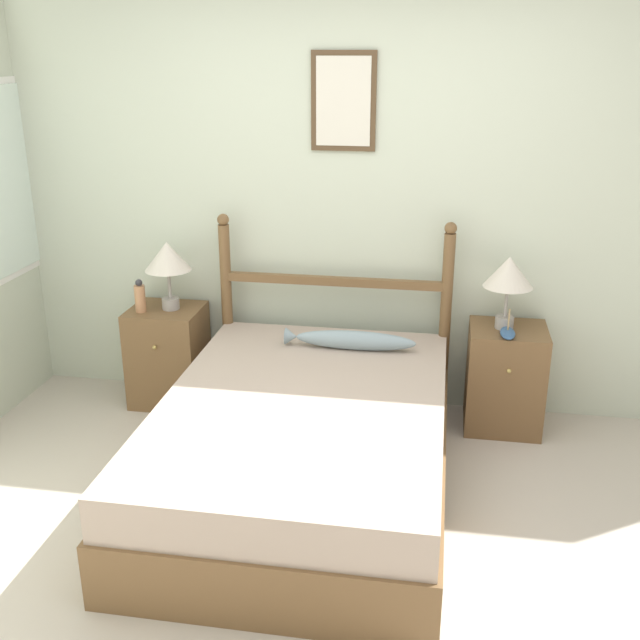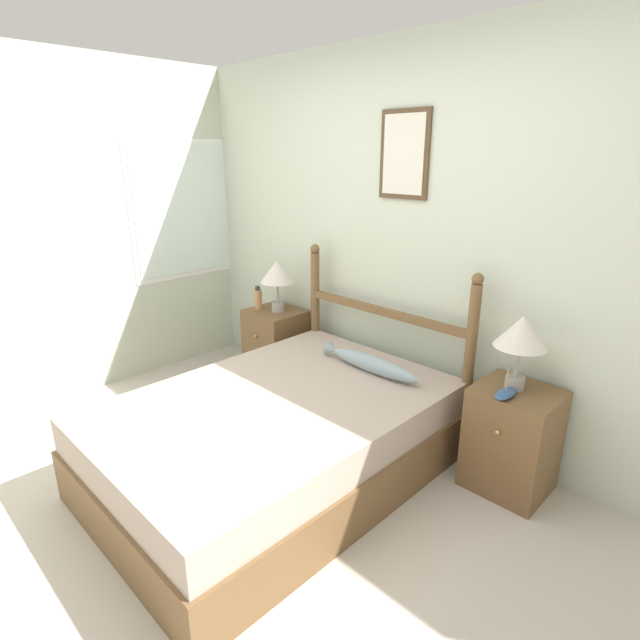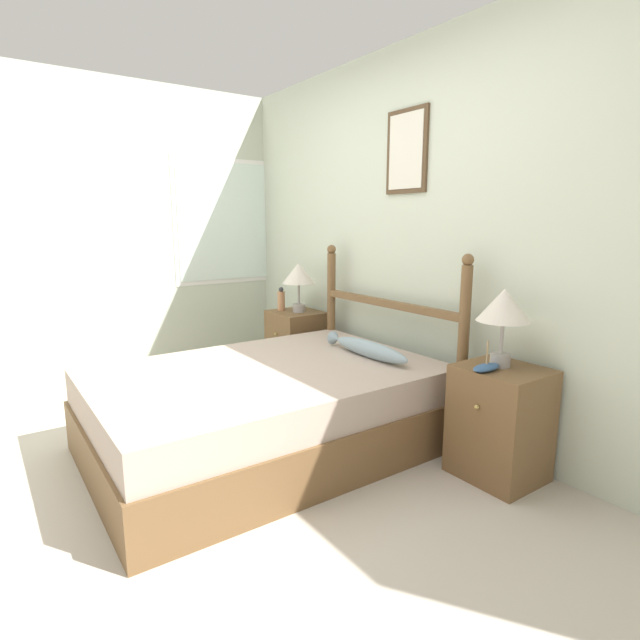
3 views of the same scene
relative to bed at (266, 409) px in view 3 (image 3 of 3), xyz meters
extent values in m
plane|color=#B7AD9E|center=(0.13, -0.60, -0.25)|extent=(16.00, 16.00, 0.00)
cube|color=beige|center=(0.13, 1.13, 1.02)|extent=(6.40, 0.06, 2.55)
cube|color=#4C3823|center=(0.03, 1.09, 1.59)|extent=(0.37, 0.02, 0.55)
cube|color=beige|center=(0.03, 1.08, 1.59)|extent=(0.31, 0.01, 0.49)
cube|color=beige|center=(-2.00, -0.60, 1.02)|extent=(0.06, 6.40, 2.55)
cube|color=white|center=(-1.97, 0.67, 1.12)|extent=(0.01, 1.02, 1.18)
cube|color=silver|center=(-1.96, 0.67, 1.12)|extent=(0.01, 0.94, 1.10)
cube|color=brown|center=(0.00, 0.00, -0.10)|extent=(1.40, 2.03, 0.31)
cube|color=tan|center=(0.00, 0.00, 0.16)|extent=(1.36, 1.99, 0.21)
cylinder|color=brown|center=(-0.67, 0.98, 0.31)|extent=(0.07, 0.07, 1.13)
sphere|color=brown|center=(-0.67, 0.98, 0.91)|extent=(0.07, 0.07, 0.07)
cylinder|color=brown|center=(0.67, 0.98, 0.31)|extent=(0.07, 0.07, 1.13)
sphere|color=brown|center=(0.67, 0.98, 0.91)|extent=(0.07, 0.07, 0.07)
cube|color=brown|center=(0.00, 0.98, 0.56)|extent=(1.34, 0.05, 0.05)
cube|color=brown|center=(-1.03, 0.87, 0.06)|extent=(0.44, 0.39, 0.62)
sphere|color=tan|center=(-1.03, 0.66, 0.19)|extent=(0.02, 0.02, 0.02)
cube|color=brown|center=(1.03, 0.87, 0.06)|extent=(0.44, 0.39, 0.62)
sphere|color=tan|center=(1.03, 0.66, 0.19)|extent=(0.02, 0.02, 0.02)
cylinder|color=gray|center=(-0.99, 0.88, 0.40)|extent=(0.11, 0.11, 0.07)
cylinder|color=gray|center=(-0.99, 0.88, 0.52)|extent=(0.02, 0.02, 0.18)
cone|color=beige|center=(-0.99, 0.88, 0.70)|extent=(0.28, 0.28, 0.17)
cylinder|color=gray|center=(1.00, 0.88, 0.40)|extent=(0.11, 0.11, 0.07)
cylinder|color=gray|center=(1.00, 0.88, 0.52)|extent=(0.02, 0.02, 0.18)
cone|color=beige|center=(1.00, 0.88, 0.70)|extent=(0.28, 0.28, 0.17)
cylinder|color=tan|center=(-1.15, 0.80, 0.45)|extent=(0.06, 0.06, 0.16)
sphere|color=#333338|center=(-1.15, 0.80, 0.55)|extent=(0.04, 0.04, 0.04)
ellipsoid|color=#335684|center=(1.01, 0.75, 0.38)|extent=(0.08, 0.19, 0.04)
cylinder|color=#997F56|center=(1.01, 0.75, 0.46)|extent=(0.01, 0.01, 0.12)
ellipsoid|color=#8499A3|center=(0.17, 0.68, 0.31)|extent=(0.68, 0.11, 0.11)
cone|color=#8499A3|center=(-0.20, 0.68, 0.31)|extent=(0.07, 0.10, 0.10)
camera|label=1|loc=(0.63, -3.24, 1.87)|focal=42.00mm
camera|label=2|loc=(1.99, -1.64, 1.60)|focal=28.00mm
camera|label=3|loc=(2.55, -1.39, 1.13)|focal=28.00mm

